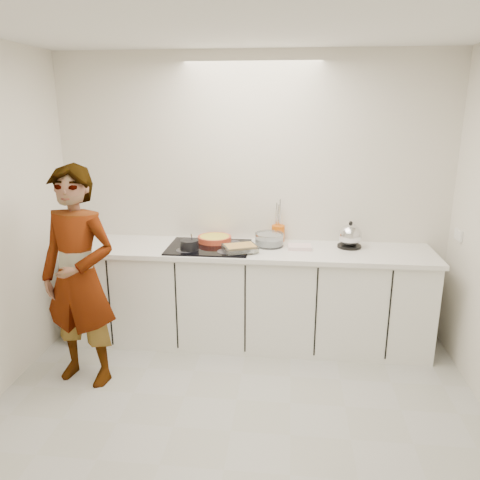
# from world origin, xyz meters

# --- Properties ---
(floor) EXTENTS (3.60, 3.20, 0.00)m
(floor) POSITION_xyz_m (0.00, 0.00, 0.00)
(floor) COLOR #B3B3AD
(floor) RESTS_ON ground
(ceiling) EXTENTS (3.60, 3.20, 0.00)m
(ceiling) POSITION_xyz_m (0.00, 0.00, 2.60)
(ceiling) COLOR white
(ceiling) RESTS_ON wall_back
(wall_back) EXTENTS (3.60, 0.00, 2.60)m
(wall_back) POSITION_xyz_m (0.00, 1.60, 1.30)
(wall_back) COLOR silver
(wall_back) RESTS_ON ground
(wall_front) EXTENTS (3.60, 0.00, 2.60)m
(wall_front) POSITION_xyz_m (0.00, -1.60, 1.30)
(wall_front) COLOR silver
(wall_front) RESTS_ON ground
(base_cabinets) EXTENTS (3.20, 0.58, 0.87)m
(base_cabinets) POSITION_xyz_m (0.00, 1.28, 0.43)
(base_cabinets) COLOR white
(base_cabinets) RESTS_ON floor
(countertop) EXTENTS (3.24, 0.64, 0.04)m
(countertop) POSITION_xyz_m (0.00, 1.28, 0.89)
(countertop) COLOR white
(countertop) RESTS_ON base_cabinets
(hob) EXTENTS (0.72, 0.54, 0.01)m
(hob) POSITION_xyz_m (-0.35, 1.26, 0.92)
(hob) COLOR black
(hob) RESTS_ON countertop
(tart_dish) EXTENTS (0.38, 0.38, 0.05)m
(tart_dish) POSITION_xyz_m (-0.32, 1.42, 0.95)
(tart_dish) COLOR #CE4629
(tart_dish) RESTS_ON hob
(saucepan) EXTENTS (0.20, 0.20, 0.15)m
(saucepan) POSITION_xyz_m (-0.50, 1.13, 0.97)
(saucepan) COLOR black
(saucepan) RESTS_ON hob
(baking_dish) EXTENTS (0.34, 0.30, 0.05)m
(baking_dish) POSITION_xyz_m (-0.06, 1.14, 0.95)
(baking_dish) COLOR silver
(baking_dish) RESTS_ON hob
(mixing_bowl) EXTENTS (0.29, 0.29, 0.12)m
(mixing_bowl) POSITION_xyz_m (0.18, 1.37, 0.96)
(mixing_bowl) COLOR silver
(mixing_bowl) RESTS_ON countertop
(tea_towel) EXTENTS (0.21, 0.15, 0.03)m
(tea_towel) POSITION_xyz_m (0.45, 1.31, 0.93)
(tea_towel) COLOR white
(tea_towel) RESTS_ON countertop
(kettle) EXTENTS (0.23, 0.23, 0.24)m
(kettle) POSITION_xyz_m (0.89, 1.40, 1.01)
(kettle) COLOR black
(kettle) RESTS_ON countertop
(utensil_crock) EXTENTS (0.16, 0.16, 0.15)m
(utensil_crock) POSITION_xyz_m (0.26, 1.54, 0.98)
(utensil_crock) COLOR #D75806
(utensil_crock) RESTS_ON countertop
(cook) EXTENTS (0.70, 0.53, 1.72)m
(cook) POSITION_xyz_m (-1.23, 0.53, 0.86)
(cook) COLOR white
(cook) RESTS_ON floor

